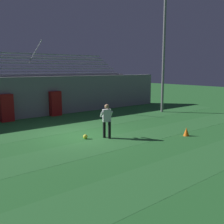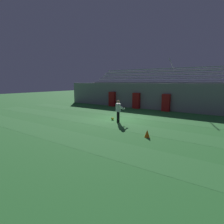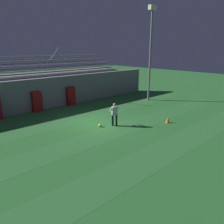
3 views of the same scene
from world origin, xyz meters
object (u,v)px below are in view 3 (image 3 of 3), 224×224
Objects in this scene: padding_pillar_gate_left at (37,102)px; traffic_cone at (168,120)px; padding_pillar_gate_right at (71,96)px; goalkeeper at (114,113)px; floodlight_pole at (151,44)px; soccer_ball at (100,125)px.

padding_pillar_gate_left is 11.07m from traffic_cone.
padding_pillar_gate_right is 1.05× the size of goalkeeper.
traffic_cone is at bearing -75.83° from padding_pillar_gate_right.
floodlight_pole is 42.19× the size of soccer_ball.
padding_pillar_gate_left reaches higher than traffic_cone.
floodlight_pole is 10.11m from goalkeeper.
floodlight_pole is 9.28m from traffic_cone.
soccer_ball is 5.06m from traffic_cone.
floodlight_pole reaches higher than traffic_cone.
padding_pillar_gate_left is 12.29m from floodlight_pole.
soccer_ball is (-1.89, -6.69, -0.77)m from padding_pillar_gate_right.
floodlight_pole is (7.22, -3.76, 4.88)m from padding_pillar_gate_right.
goalkeeper is 3.98× the size of traffic_cone.
soccer_ball is (-9.11, -2.93, -5.64)m from floodlight_pole.
soccer_ball is at bearing -77.22° from padding_pillar_gate_left.
padding_pillar_gate_right is at bearing 74.24° from soccer_ball.
goalkeeper is at bearing 146.80° from traffic_cone.
goalkeeper is 4.08m from traffic_cone.
padding_pillar_gate_right is at bearing 0.00° from padding_pillar_gate_left.
padding_pillar_gate_right is (3.41, 0.00, 0.00)m from padding_pillar_gate_left.
floodlight_pole is at bearing -27.53° from padding_pillar_gate_right.
padding_pillar_gate_right reaches higher than goalkeeper.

